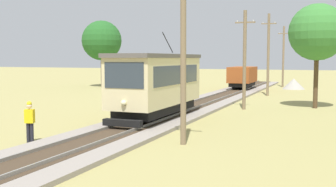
{
  "coord_description": "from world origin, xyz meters",
  "views": [
    {
      "loc": [
        9.23,
        -0.72,
        3.59
      ],
      "look_at": [
        0.76,
        20.34,
        1.62
      ],
      "focal_mm": 43.68,
      "sensor_mm": 36.0,
      "label": 1
    }
  ],
  "objects_px": {
    "track_worker": "(30,120)",
    "utility_pole_distant": "(283,56)",
    "utility_pole_far": "(268,54)",
    "utility_pole_near_tram": "(183,57)",
    "utility_pole_mid": "(245,59)",
    "tree_right_far": "(317,32)",
    "freight_car": "(242,76)",
    "gravel_pile": "(294,84)",
    "tree_left_far": "(102,41)",
    "red_tram": "(157,83)"
  },
  "relations": [
    {
      "from": "freight_car",
      "to": "tree_left_far",
      "type": "distance_m",
      "value": 18.18
    },
    {
      "from": "utility_pole_mid",
      "to": "tree_right_far",
      "type": "bearing_deg",
      "value": 29.71
    },
    {
      "from": "freight_car",
      "to": "utility_pole_mid",
      "type": "distance_m",
      "value": 17.33
    },
    {
      "from": "utility_pole_mid",
      "to": "tree_left_far",
      "type": "height_order",
      "value": "tree_left_far"
    },
    {
      "from": "utility_pole_near_tram",
      "to": "tree_right_far",
      "type": "distance_m",
      "value": 16.0
    },
    {
      "from": "utility_pole_mid",
      "to": "track_worker",
      "type": "bearing_deg",
      "value": -112.57
    },
    {
      "from": "utility_pole_far",
      "to": "track_worker",
      "type": "height_order",
      "value": "utility_pole_far"
    },
    {
      "from": "utility_pole_far",
      "to": "tree_right_far",
      "type": "height_order",
      "value": "utility_pole_far"
    },
    {
      "from": "red_tram",
      "to": "track_worker",
      "type": "distance_m",
      "value": 8.15
    },
    {
      "from": "red_tram",
      "to": "tree_left_far",
      "type": "xyz_separation_m",
      "value": [
        -17.67,
        23.36,
        3.59
      ]
    },
    {
      "from": "utility_pole_mid",
      "to": "utility_pole_far",
      "type": "relative_size",
      "value": 0.88
    },
    {
      "from": "utility_pole_near_tram",
      "to": "utility_pole_mid",
      "type": "distance_m",
      "value": 12.58
    },
    {
      "from": "utility_pole_mid",
      "to": "gravel_pile",
      "type": "xyz_separation_m",
      "value": [
        1.57,
        20.99,
        -2.91
      ]
    },
    {
      "from": "freight_car",
      "to": "tree_right_far",
      "type": "height_order",
      "value": "tree_right_far"
    },
    {
      "from": "freight_car",
      "to": "gravel_pile",
      "type": "distance_m",
      "value": 6.67
    },
    {
      "from": "red_tram",
      "to": "gravel_pile",
      "type": "height_order",
      "value": "red_tram"
    },
    {
      "from": "utility_pole_near_tram",
      "to": "track_worker",
      "type": "height_order",
      "value": "utility_pole_near_tram"
    },
    {
      "from": "tree_left_far",
      "to": "tree_right_far",
      "type": "distance_m",
      "value": 29.24
    },
    {
      "from": "track_worker",
      "to": "utility_pole_near_tram",
      "type": "bearing_deg",
      "value": 92.57
    },
    {
      "from": "tree_left_far",
      "to": "track_worker",
      "type": "bearing_deg",
      "value": -64.01
    },
    {
      "from": "red_tram",
      "to": "utility_pole_distant",
      "type": "bearing_deg",
      "value": 83.48
    },
    {
      "from": "track_worker",
      "to": "utility_pole_distant",
      "type": "bearing_deg",
      "value": 154.43
    },
    {
      "from": "gravel_pile",
      "to": "utility_pole_mid",
      "type": "bearing_deg",
      "value": -94.27
    },
    {
      "from": "utility_pole_mid",
      "to": "utility_pole_distant",
      "type": "bearing_deg",
      "value": 90.0
    },
    {
      "from": "freight_car",
      "to": "gravel_pile",
      "type": "bearing_deg",
      "value": 38.97
    },
    {
      "from": "utility_pole_far",
      "to": "utility_pole_mid",
      "type": "bearing_deg",
      "value": -90.0
    },
    {
      "from": "track_worker",
      "to": "tree_left_far",
      "type": "bearing_deg",
      "value": -170.62
    },
    {
      "from": "tree_left_far",
      "to": "utility_pole_far",
      "type": "bearing_deg",
      "value": -13.39
    },
    {
      "from": "red_tram",
      "to": "tree_left_far",
      "type": "height_order",
      "value": "tree_left_far"
    },
    {
      "from": "utility_pole_far",
      "to": "utility_pole_near_tram",
      "type": "bearing_deg",
      "value": -90.0
    },
    {
      "from": "utility_pole_distant",
      "to": "tree_left_far",
      "type": "xyz_separation_m",
      "value": [
        -21.23,
        -7.81,
        1.92
      ]
    },
    {
      "from": "utility_pole_near_tram",
      "to": "utility_pole_distant",
      "type": "distance_m",
      "value": 36.69
    },
    {
      "from": "tree_right_far",
      "to": "utility_pole_far",
      "type": "bearing_deg",
      "value": 118.16
    },
    {
      "from": "freight_car",
      "to": "tree_right_far",
      "type": "bearing_deg",
      "value": -60.09
    },
    {
      "from": "utility_pole_near_tram",
      "to": "track_worker",
      "type": "bearing_deg",
      "value": -160.81
    },
    {
      "from": "utility_pole_mid",
      "to": "tree_right_far",
      "type": "distance_m",
      "value": 5.63
    },
    {
      "from": "utility_pole_distant",
      "to": "tree_left_far",
      "type": "bearing_deg",
      "value": -159.8
    },
    {
      "from": "freight_car",
      "to": "track_worker",
      "type": "relative_size",
      "value": 2.91
    },
    {
      "from": "tree_right_far",
      "to": "freight_car",
      "type": "bearing_deg",
      "value": 119.91
    },
    {
      "from": "utility_pole_distant",
      "to": "freight_car",
      "type": "bearing_deg",
      "value": -116.1
    },
    {
      "from": "utility_pole_near_tram",
      "to": "red_tram",
      "type": "bearing_deg",
      "value": 122.81
    },
    {
      "from": "utility_pole_mid",
      "to": "utility_pole_far",
      "type": "bearing_deg",
      "value": 90.0
    },
    {
      "from": "utility_pole_mid",
      "to": "red_tram",
      "type": "bearing_deg",
      "value": -116.76
    },
    {
      "from": "gravel_pile",
      "to": "tree_right_far",
      "type": "bearing_deg",
      "value": -80.59
    },
    {
      "from": "utility_pole_near_tram",
      "to": "freight_car",
      "type": "bearing_deg",
      "value": 96.91
    },
    {
      "from": "red_tram",
      "to": "utility_pole_mid",
      "type": "bearing_deg",
      "value": 63.24
    },
    {
      "from": "freight_car",
      "to": "track_worker",
      "type": "height_order",
      "value": "freight_car"
    },
    {
      "from": "utility_pole_distant",
      "to": "red_tram",
      "type": "bearing_deg",
      "value": -96.52
    },
    {
      "from": "freight_car",
      "to": "utility_pole_mid",
      "type": "xyz_separation_m",
      "value": [
        3.56,
        -16.84,
        1.98
      ]
    },
    {
      "from": "freight_car",
      "to": "red_tram",
      "type": "bearing_deg",
      "value": -89.99
    }
  ]
}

